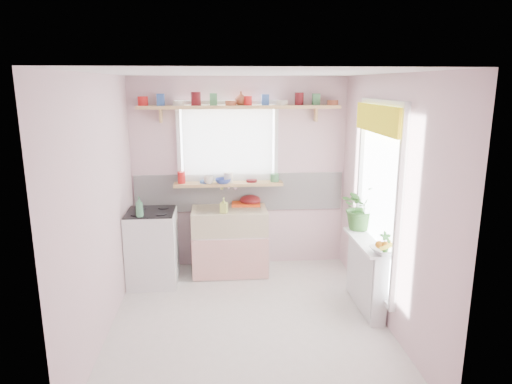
{
  "coord_description": "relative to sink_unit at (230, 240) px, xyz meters",
  "views": [
    {
      "loc": [
        -0.29,
        -4.29,
        2.4
      ],
      "look_at": [
        0.13,
        0.55,
        1.25
      ],
      "focal_mm": 32.0,
      "sensor_mm": 36.0,
      "label": 1
    }
  ],
  "objects": [
    {
      "name": "colander",
      "position": [
        0.28,
        0.21,
        0.48
      ],
      "size": [
        0.31,
        0.31,
        0.13
      ],
      "primitive_type": "ellipsoid",
      "rotation": [
        0.0,
        0.0,
        0.12
      ],
      "color": "maroon",
      "rests_on": "sink_unit"
    },
    {
      "name": "dish_tray",
      "position": [
        0.22,
        0.21,
        0.44
      ],
      "size": [
        0.38,
        0.29,
        0.04
      ],
      "primitive_type": "cube",
      "rotation": [
        0.0,
        0.0,
        -0.05
      ],
      "color": "#E14514",
      "rests_on": "sink_unit"
    },
    {
      "name": "cooker_bottle",
      "position": [
        -1.04,
        -0.46,
        0.6
      ],
      "size": [
        0.12,
        0.12,
        0.23
      ],
      "primitive_type": "imported",
      "rotation": [
        0.0,
        0.0,
        0.38
      ],
      "color": "#468D60",
      "rests_on": "cooker"
    },
    {
      "name": "room",
      "position": [
        0.81,
        -0.43,
        0.94
      ],
      "size": [
        3.2,
        3.2,
        3.2
      ],
      "color": "silver",
      "rests_on": "ground"
    },
    {
      "name": "windowsill",
      "position": [
        -0.0,
        0.19,
        0.71
      ],
      "size": [
        1.4,
        0.22,
        0.04
      ],
      "primitive_type": "cube",
      "color": "tan",
      "rests_on": "room"
    },
    {
      "name": "soap_bottle_sink",
      "position": [
        -0.07,
        -0.15,
        0.51
      ],
      "size": [
        0.1,
        0.1,
        0.19
      ],
      "primitive_type": "imported",
      "rotation": [
        0.0,
        0.0,
        -0.24
      ],
      "color": "#C7D960",
      "rests_on": "sink_unit"
    },
    {
      "name": "shelf_vase",
      "position": [
        0.17,
        0.24,
        1.79
      ],
      "size": [
        0.18,
        0.18,
        0.17
      ],
      "primitive_type": "imported",
      "rotation": [
        0.0,
        0.0,
        -0.09
      ],
      "color": "brown",
      "rests_on": "pine_shelf"
    },
    {
      "name": "cooker",
      "position": [
        -0.95,
        -0.24,
        0.03
      ],
      "size": [
        0.58,
        0.58,
        0.93
      ],
      "color": "white",
      "rests_on": "ground"
    },
    {
      "name": "pine_shelf",
      "position": [
        0.15,
        0.18,
        1.69
      ],
      "size": [
        2.52,
        0.24,
        0.04
      ],
      "primitive_type": "cube",
      "color": "tan",
      "rests_on": "room"
    },
    {
      "name": "sink_unit",
      "position": [
        0.0,
        0.0,
        0.0
      ],
      "size": [
        0.95,
        0.65,
        1.11
      ],
      "color": "white",
      "rests_on": "ground"
    },
    {
      "name": "sill_cup",
      "position": [
        -0.25,
        0.13,
        0.78
      ],
      "size": [
        0.15,
        0.15,
        0.1
      ],
      "primitive_type": "imported",
      "rotation": [
        0.0,
        0.0,
        0.27
      ],
      "color": "#F0E6D0",
      "rests_on": "windowsill"
    },
    {
      "name": "jade_plant",
      "position": [
        1.48,
        -0.69,
        0.6
      ],
      "size": [
        0.6,
        0.56,
        0.52
      ],
      "primitive_type": "imported",
      "rotation": [
        0.0,
        0.0,
        0.41
      ],
      "color": "#336428",
      "rests_on": "radiator_ledge"
    },
    {
      "name": "sill_bowl",
      "position": [
        -0.07,
        0.13,
        0.76
      ],
      "size": [
        0.21,
        0.21,
        0.06
      ],
      "primitive_type": "imported",
      "rotation": [
        0.0,
        0.0,
        -0.01
      ],
      "color": "#354BAD",
      "rests_on": "windowsill"
    },
    {
      "name": "shelf_crockery",
      "position": [
        0.11,
        0.18,
        1.76
      ],
      "size": [
        2.47,
        0.11,
        0.12
      ],
      "color": "red",
      "rests_on": "pine_shelf"
    },
    {
      "name": "sill_crockery",
      "position": [
        -0.0,
        0.19,
        0.78
      ],
      "size": [
        1.35,
        0.11,
        0.12
      ],
      "color": "red",
      "rests_on": "windowsill"
    },
    {
      "name": "herb_pot",
      "position": [
        1.48,
        -1.49,
        0.46
      ],
      "size": [
        0.13,
        0.09,
        0.23
      ],
      "primitive_type": "imported",
      "rotation": [
        0.0,
        0.0,
        0.08
      ],
      "color": "#32712D",
      "rests_on": "radiator_ledge"
    },
    {
      "name": "fruit",
      "position": [
        1.49,
        -1.49,
        0.43
      ],
      "size": [
        0.2,
        0.14,
        0.1
      ],
      "color": "orange",
      "rests_on": "fruit_bowl"
    },
    {
      "name": "fruit_bowl",
      "position": [
        1.48,
        -1.49,
        0.38
      ],
      "size": [
        0.32,
        0.32,
        0.07
      ],
      "primitive_type": "imported",
      "rotation": [
        0.0,
        0.0,
        0.23
      ],
      "color": "silver",
      "rests_on": "radiator_ledge"
    },
    {
      "name": "radiator_ledge",
      "position": [
        1.45,
        -1.09,
        -0.03
      ],
      "size": [
        0.22,
        0.95,
        0.78
      ],
      "color": "white",
      "rests_on": "ground"
    }
  ]
}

